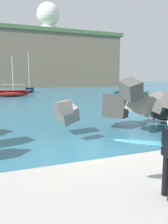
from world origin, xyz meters
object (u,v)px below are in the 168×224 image
radar_dome (48,17)px  boat_mid_right (11,93)px  boat_far_right (131,93)px  surfer_with_board (166,149)px  boat_near_centre (29,89)px

radar_dome → boat_mid_right: bearing=-109.7°
boat_mid_right → boat_far_right: (17.37, -6.97, 0.07)m
surfer_with_board → boat_mid_right: 32.87m
radar_dome → boat_far_right: bearing=-89.1°
surfer_with_board → boat_mid_right: bearing=92.3°
boat_mid_right → radar_dome: size_ratio=0.54×
surfer_with_board → boat_far_right: size_ratio=0.35×
surfer_with_board → boat_mid_right: (-1.33, 32.84, -0.74)m
surfer_with_board → boat_far_right: bearing=58.2°
surfer_with_board → boat_far_right: surfer_with_board is taller
boat_near_centre → boat_mid_right: 11.30m
boat_mid_right → boat_far_right: 18.72m
boat_far_right → radar_dome: (-0.86, 53.06, 23.90)m
surfer_with_board → boat_mid_right: size_ratio=0.35×
boat_far_right → boat_mid_right: bearing=158.1°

